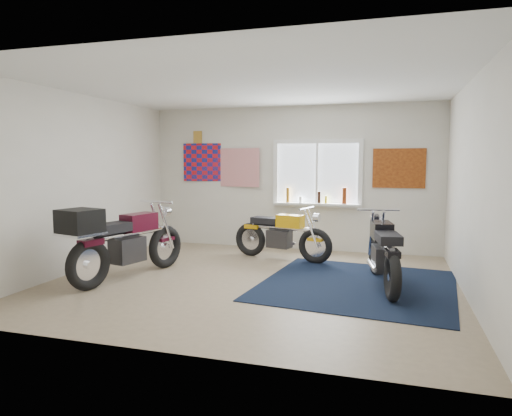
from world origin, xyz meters
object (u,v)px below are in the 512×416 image
(yellow_triumph, at_px, (281,236))
(black_chrome_bike, at_px, (383,254))
(navy_rug, at_px, (357,285))
(maroon_tourer, at_px, (121,241))

(yellow_triumph, height_order, black_chrome_bike, black_chrome_bike)
(black_chrome_bike, bearing_deg, yellow_triumph, 43.47)
(navy_rug, distance_m, yellow_triumph, 1.93)
(maroon_tourer, bearing_deg, navy_rug, -63.27)
(navy_rug, height_order, maroon_tourer, maroon_tourer)
(navy_rug, relative_size, yellow_triumph, 1.44)
(navy_rug, relative_size, maroon_tourer, 1.22)
(black_chrome_bike, distance_m, maroon_tourer, 3.62)
(yellow_triumph, relative_size, black_chrome_bike, 0.93)
(navy_rug, bearing_deg, yellow_triumph, 136.53)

